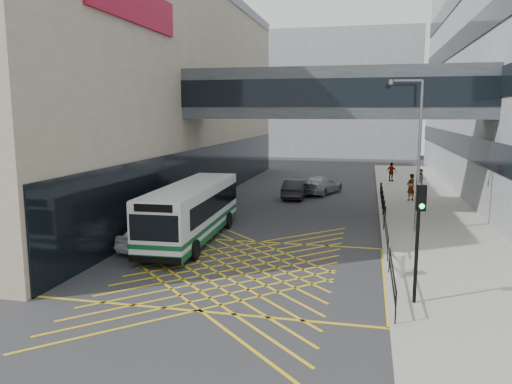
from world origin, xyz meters
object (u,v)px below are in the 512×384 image
Objects in this scene: street_lamp at (416,146)px; pedestrian_c at (391,172)px; traffic_light at (419,227)px; car_dark at (296,189)px; pedestrian_b at (421,179)px; bus at (193,210)px; car_white at (155,234)px; pedestrian_a at (411,187)px; car_silver at (321,184)px; litter_bin at (398,265)px.

street_lamp is 20.24m from pedestrian_c.
traffic_light is 0.50× the size of street_lamp.
car_dark is 11.23m from pedestrian_b.
street_lamp is 4.84× the size of pedestrian_b.
bus is 6.25× the size of pedestrian_b.
street_lamp is (12.09, 5.67, 3.95)m from car_white.
car_dark is 8.32m from pedestrian_a.
pedestrian_c reaches higher than car_white.
car_silver is 2.50× the size of pedestrian_a.
traffic_light is at bearing 109.64° from car_dark.
car_white is 28.19m from pedestrian_c.
traffic_light is at bearing 173.80° from car_white.
car_dark is 2.37× the size of pedestrian_a.
pedestrian_b is at bearing 76.26° from street_lamp.
car_silver is 0.61× the size of street_lamp.
traffic_light is 10.81m from street_lamp.
car_dark is (3.26, 13.61, -0.80)m from bus.
car_white is at bearing -126.48° from pedestrian_b.
car_dark is 2.63× the size of pedestrian_c.
street_lamp reaches higher than car_dark.
car_silver is at bearing 91.65° from traffic_light.
street_lamp reaches higher than traffic_light.
pedestrian_a is 10.19m from pedestrian_c.
bus is 2.44m from car_white.
bus is 17.75m from pedestrian_a.
pedestrian_a reaches higher than car_white.
bus is at bearing 95.50° from pedestrian_c.
bus is 11.66× the size of litter_bin.
traffic_light is at bearing 44.52° from pedestrian_a.
street_lamp is at bearing 16.53° from bus.
pedestrian_a is (0.66, 9.76, -3.53)m from street_lamp.
street_lamp is at bearing 128.66° from car_dark.
car_dark is 13.12m from street_lamp.
street_lamp is at bearing 120.53° from pedestrian_c.
car_silver is (1.69, 2.42, 0.04)m from car_dark.
car_white is at bearing -161.56° from street_lamp.
car_silver is 9.48m from pedestrian_c.
car_dark reaches higher than car_white.
car_silver reaches higher than car_white.
street_lamp is 9.04× the size of litter_bin.
litter_bin is 23.75m from pedestrian_b.
street_lamp is at bearing 81.68° from litter_bin.
pedestrian_c is (-0.92, 10.15, -0.09)m from pedestrian_a.
car_dark is 0.95× the size of car_silver.
car_silver is 5.49× the size of litter_bin.
car_dark is at bearing 120.96° from street_lamp.
car_white is at bearing 169.04° from litter_bin.
car_dark is 18.86m from litter_bin.
litter_bin is at bearing 111.18° from car_dark.
car_white is 25.62m from pedestrian_b.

